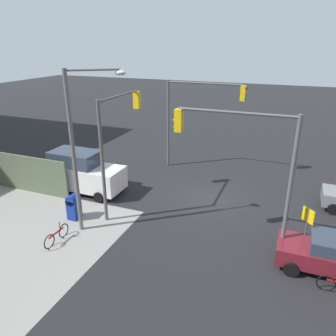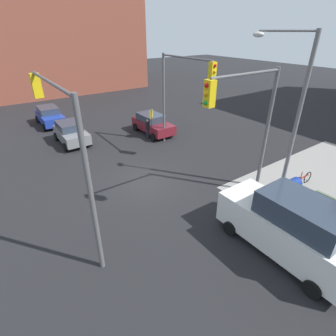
{
  "view_description": "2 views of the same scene",
  "coord_description": "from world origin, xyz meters",
  "px_view_note": "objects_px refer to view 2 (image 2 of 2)",
  "views": [
    {
      "loc": [
        -4.37,
        17.72,
        9.1
      ],
      "look_at": [
        2.88,
        -0.43,
        1.47
      ],
      "focal_mm": 35.0,
      "sensor_mm": 36.0,
      "label": 1
    },
    {
      "loc": [
        11.68,
        -6.52,
        8.0
      ],
      "look_at": [
        1.92,
        0.37,
        1.6
      ],
      "focal_mm": 28.0,
      "sensor_mm": 36.0,
      "label": 2
    }
  ],
  "objects_px": {
    "traffic_signal_se_corner": "(63,134)",
    "traffic_signal_ne_corner": "(248,116)",
    "coupe_maroon": "(152,124)",
    "pedestrian_crossing": "(148,129)",
    "bicycle_at_crosswalk": "(163,125)",
    "coupe_blue": "(50,116)",
    "street_lamp_corner": "(292,106)",
    "mailbox_blue": "(292,190)",
    "bicycle_leaning_on_fence": "(303,180)",
    "sedan_gray": "(71,133)",
    "traffic_signal_nw_corner": "(180,86)",
    "van_white_delivery": "(289,226)"
  },
  "relations": [
    {
      "from": "mailbox_blue",
      "to": "bicycle_at_crosswalk",
      "type": "distance_m",
      "value": 13.05
    },
    {
      "from": "street_lamp_corner",
      "to": "bicycle_leaning_on_fence",
      "type": "xyz_separation_m",
      "value": [
        0.69,
        1.62,
        -4.35
      ]
    },
    {
      "from": "traffic_signal_nw_corner",
      "to": "coupe_blue",
      "type": "distance_m",
      "value": 13.61
    },
    {
      "from": "sedan_gray",
      "to": "bicycle_at_crosswalk",
      "type": "bearing_deg",
      "value": 78.7
    },
    {
      "from": "van_white_delivery",
      "to": "bicycle_leaning_on_fence",
      "type": "bearing_deg",
      "value": 113.9
    },
    {
      "from": "van_white_delivery",
      "to": "pedestrian_crossing",
      "type": "height_order",
      "value": "van_white_delivery"
    },
    {
      "from": "street_lamp_corner",
      "to": "coupe_blue",
      "type": "xyz_separation_m",
      "value": [
        -18.83,
        -7.45,
        -3.86
      ]
    },
    {
      "from": "van_white_delivery",
      "to": "street_lamp_corner",
      "type": "bearing_deg",
      "value": 129.25
    },
    {
      "from": "coupe_maroon",
      "to": "bicycle_at_crosswalk",
      "type": "height_order",
      "value": "coupe_maroon"
    },
    {
      "from": "coupe_maroon",
      "to": "bicycle_at_crosswalk",
      "type": "distance_m",
      "value": 1.43
    },
    {
      "from": "street_lamp_corner",
      "to": "coupe_maroon",
      "type": "bearing_deg",
      "value": -175.59
    },
    {
      "from": "coupe_blue",
      "to": "bicycle_at_crosswalk",
      "type": "bearing_deg",
      "value": 47.87
    },
    {
      "from": "bicycle_leaning_on_fence",
      "to": "traffic_signal_se_corner",
      "type": "bearing_deg",
      "value": -105.69
    },
    {
      "from": "coupe_maroon",
      "to": "sedan_gray",
      "type": "height_order",
      "value": "same"
    },
    {
      "from": "traffic_signal_ne_corner",
      "to": "bicycle_leaning_on_fence",
      "type": "xyz_separation_m",
      "value": [
        1.1,
        4.34,
        -4.22
      ]
    },
    {
      "from": "street_lamp_corner",
      "to": "traffic_signal_ne_corner",
      "type": "bearing_deg",
      "value": -98.5
    },
    {
      "from": "traffic_signal_nw_corner",
      "to": "bicycle_at_crosswalk",
      "type": "height_order",
      "value": "traffic_signal_nw_corner"
    },
    {
      "from": "pedestrian_crossing",
      "to": "bicycle_leaning_on_fence",
      "type": "bearing_deg",
      "value": -12.15
    },
    {
      "from": "traffic_signal_nw_corner",
      "to": "coupe_blue",
      "type": "xyz_separation_m",
      "value": [
        -11.42,
        -6.37,
        -3.77
      ]
    },
    {
      "from": "traffic_signal_ne_corner",
      "to": "bicycle_at_crosswalk",
      "type": "xyz_separation_m",
      "value": [
        -11.3,
        3.14,
        -4.22
      ]
    },
    {
      "from": "bicycle_leaning_on_fence",
      "to": "bicycle_at_crosswalk",
      "type": "relative_size",
      "value": 1.0
    },
    {
      "from": "bicycle_leaning_on_fence",
      "to": "coupe_maroon",
      "type": "bearing_deg",
      "value": -168.33
    },
    {
      "from": "pedestrian_crossing",
      "to": "bicycle_at_crosswalk",
      "type": "xyz_separation_m",
      "value": [
        -1.0,
        2.2,
        -0.46
      ]
    },
    {
      "from": "traffic_signal_se_corner",
      "to": "pedestrian_crossing",
      "type": "xyz_separation_m",
      "value": [
        -8.12,
        8.3,
        -3.84
      ]
    },
    {
      "from": "coupe_maroon",
      "to": "pedestrian_crossing",
      "type": "xyz_separation_m",
      "value": [
        0.72,
        -0.89,
        -0.04
      ]
    },
    {
      "from": "street_lamp_corner",
      "to": "coupe_maroon",
      "type": "distance_m",
      "value": 12.09
    },
    {
      "from": "mailbox_blue",
      "to": "pedestrian_crossing",
      "type": "relative_size",
      "value": 0.92
    },
    {
      "from": "coupe_blue",
      "to": "pedestrian_crossing",
      "type": "height_order",
      "value": "coupe_blue"
    },
    {
      "from": "bicycle_at_crosswalk",
      "to": "traffic_signal_ne_corner",
      "type": "bearing_deg",
      "value": -15.55
    },
    {
      "from": "mailbox_blue",
      "to": "street_lamp_corner",
      "type": "bearing_deg",
      "value": 156.0
    },
    {
      "from": "mailbox_blue",
      "to": "coupe_blue",
      "type": "height_order",
      "value": "coupe_blue"
    },
    {
      "from": "street_lamp_corner",
      "to": "bicycle_at_crosswalk",
      "type": "bearing_deg",
      "value": 177.93
    },
    {
      "from": "traffic_signal_se_corner",
      "to": "coupe_maroon",
      "type": "relative_size",
      "value": 1.54
    },
    {
      "from": "van_white_delivery",
      "to": "bicycle_leaning_on_fence",
      "type": "height_order",
      "value": "van_white_delivery"
    },
    {
      "from": "sedan_gray",
      "to": "pedestrian_crossing",
      "type": "bearing_deg",
      "value": 65.01
    },
    {
      "from": "pedestrian_crossing",
      "to": "bicycle_leaning_on_fence",
      "type": "height_order",
      "value": "pedestrian_crossing"
    },
    {
      "from": "traffic_signal_se_corner",
      "to": "traffic_signal_ne_corner",
      "type": "bearing_deg",
      "value": 73.46
    },
    {
      "from": "bicycle_leaning_on_fence",
      "to": "traffic_signal_ne_corner",
      "type": "bearing_deg",
      "value": -104.22
    },
    {
      "from": "coupe_blue",
      "to": "bicycle_at_crosswalk",
      "type": "height_order",
      "value": "coupe_blue"
    },
    {
      "from": "street_lamp_corner",
      "to": "bicycle_at_crosswalk",
      "type": "relative_size",
      "value": 4.57
    },
    {
      "from": "traffic_signal_nw_corner",
      "to": "bicycle_at_crosswalk",
      "type": "xyz_separation_m",
      "value": [
        -4.3,
        1.5,
        -4.27
      ]
    },
    {
      "from": "coupe_maroon",
      "to": "traffic_signal_se_corner",
      "type": "bearing_deg",
      "value": -46.15
    },
    {
      "from": "sedan_gray",
      "to": "bicycle_leaning_on_fence",
      "type": "bearing_deg",
      "value": 32.34
    },
    {
      "from": "traffic_signal_se_corner",
      "to": "pedestrian_crossing",
      "type": "bearing_deg",
      "value": 134.36
    },
    {
      "from": "traffic_signal_nw_corner",
      "to": "street_lamp_corner",
      "type": "height_order",
      "value": "street_lamp_corner"
    },
    {
      "from": "traffic_signal_ne_corner",
      "to": "bicycle_leaning_on_fence",
      "type": "height_order",
      "value": "traffic_signal_ne_corner"
    },
    {
      "from": "traffic_signal_ne_corner",
      "to": "mailbox_blue",
      "type": "relative_size",
      "value": 4.55
    },
    {
      "from": "coupe_maroon",
      "to": "mailbox_blue",
      "type": "bearing_deg",
      "value": 1.37
    },
    {
      "from": "street_lamp_corner",
      "to": "mailbox_blue",
      "type": "xyz_separation_m",
      "value": [
        1.29,
        -0.58,
        -3.94
      ]
    },
    {
      "from": "sedan_gray",
      "to": "bicycle_at_crosswalk",
      "type": "xyz_separation_m",
      "value": [
        1.52,
        7.62,
        -0.49
      ]
    }
  ]
}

